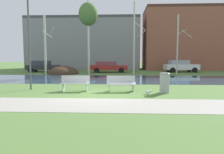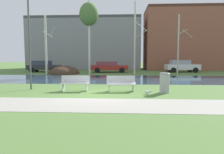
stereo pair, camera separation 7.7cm
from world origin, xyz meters
name	(u,v)px [view 2 (the right image)]	position (x,y,z in m)	size (l,w,h in m)	color
ground_plane	(109,76)	(0.00, 10.00, 0.00)	(120.00, 120.00, 0.00)	#517538
paved_path_strip	(88,105)	(0.00, -2.28, 0.01)	(60.00, 2.48, 0.01)	#9E998E
river_band	(107,79)	(0.00, 7.66, 0.00)	(80.00, 7.23, 0.01)	#2D475B
soil_mound	(64,74)	(-5.38, 12.97, 0.00)	(3.51, 3.56, 1.87)	#423021
bench_left	(75,83)	(-1.30, 1.07, 0.47)	(1.63, 0.67, 0.87)	#B2B5B7
bench_right	(121,83)	(1.29, 1.07, 0.47)	(1.63, 0.67, 0.87)	#B2B5B7
trash_bin	(165,83)	(3.61, 0.73, 0.55)	(0.54, 0.54, 1.07)	#999B9E
seagull	(148,92)	(2.68, 0.20, 0.13)	(0.41, 0.15, 0.25)	white
streetlamp	(29,20)	(-4.05, 1.50, 4.01)	(0.32, 0.32, 6.13)	#4C4C51
birch_far_left	(46,44)	(-7.22, 12.53, 3.33)	(1.30, 2.02, 6.50)	beige
birch_left	(89,15)	(-2.43, 12.85, 6.56)	(2.10, 2.10, 8.50)	beige
birch_center_left	(135,38)	(2.71, 13.43, 4.10)	(1.40, 2.54, 8.12)	beige
birch_center	(179,44)	(7.32, 12.44, 3.29)	(1.54, 2.37, 6.44)	#BCB7A8
parked_van_nearest_dark	(43,66)	(-8.95, 15.96, 0.77)	(4.16, 2.25, 1.47)	#282B30
parked_sedan_second_red	(109,66)	(-0.43, 15.78, 0.74)	(4.70, 2.26, 1.37)	maroon
parked_hatch_third_white	(181,66)	(8.80, 16.49, 0.81)	(4.27, 2.18, 1.56)	silver
building_grey_warehouse	(86,44)	(-4.77, 24.11, 4.04)	(17.46, 7.59, 8.08)	gray
building_brick_low	(192,40)	(12.05, 22.77, 4.62)	(14.49, 7.00, 9.24)	brown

